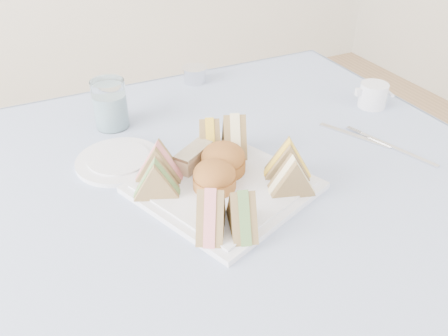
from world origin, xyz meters
name	(u,v)px	position (x,y,z in m)	size (l,w,h in m)	color
table	(243,300)	(0.00, 0.00, 0.37)	(0.90, 0.90, 0.74)	brown
tablecloth	(247,174)	(0.00, 0.00, 0.74)	(1.02, 1.02, 0.01)	#97AAD7
serving_plate	(224,188)	(-0.07, -0.03, 0.75)	(0.28, 0.28, 0.01)	silver
sandwich_fl_a	(211,209)	(-0.14, -0.13, 0.80)	(0.09, 0.04, 0.08)	#A17B4E
sandwich_fl_b	(242,210)	(-0.09, -0.15, 0.80)	(0.09, 0.04, 0.08)	#A17B4E
sandwich_fr_a	(288,159)	(0.05, -0.06, 0.80)	(0.09, 0.04, 0.08)	#A17B4E
sandwich_fr_b	(292,175)	(0.03, -0.10, 0.80)	(0.08, 0.04, 0.07)	#A17B4E
sandwich_bl_a	(156,178)	(-0.19, -0.01, 0.79)	(0.08, 0.04, 0.07)	#A17B4E
sandwich_bl_b	(158,161)	(-0.17, 0.04, 0.80)	(0.09, 0.04, 0.08)	#A17B4E
sandwich_br_a	(234,132)	(0.01, 0.07, 0.80)	(0.10, 0.04, 0.09)	#A17B4E
sandwich_br_b	(210,135)	(-0.04, 0.09, 0.80)	(0.09, 0.04, 0.08)	#A17B4E
scone_left	(214,177)	(-0.09, -0.03, 0.78)	(0.08, 0.08, 0.05)	#9C5B31
scone_right	(223,160)	(-0.05, 0.01, 0.79)	(0.09, 0.09, 0.06)	#9C5B31
pastry_slice	(194,158)	(-0.09, 0.05, 0.78)	(0.09, 0.03, 0.04)	tan
side_plate	(119,161)	(-0.22, 0.14, 0.75)	(0.17, 0.17, 0.01)	silver
water_glass	(110,104)	(-0.19, 0.30, 0.80)	(0.08, 0.08, 0.11)	white
tea_strainer	(195,75)	(0.08, 0.45, 0.77)	(0.07, 0.07, 0.04)	silver
knife	(354,135)	(0.28, 0.02, 0.75)	(0.01, 0.17, 0.00)	silver
fork	(397,149)	(0.33, -0.07, 0.75)	(0.01, 0.18, 0.00)	silver
creamer_jug	(373,95)	(0.41, 0.12, 0.78)	(0.07, 0.07, 0.06)	silver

